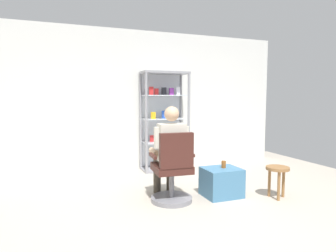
{
  "coord_description": "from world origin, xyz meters",
  "views": [
    {
      "loc": [
        -1.53,
        -2.62,
        1.4
      ],
      "look_at": [
        -0.06,
        1.28,
        1.0
      ],
      "focal_mm": 31.32,
      "sensor_mm": 36.0,
      "label": 1
    }
  ],
  "objects_px": {
    "wooden_stool": "(277,173)",
    "office_chair": "(173,174)",
    "tea_glass": "(224,164)",
    "seated_shopkeeper": "(169,148)",
    "display_cabinet_main": "(163,120)",
    "storage_crate": "(221,182)"
  },
  "relations": [
    {
      "from": "display_cabinet_main",
      "to": "storage_crate",
      "type": "bearing_deg",
      "value": -83.11
    },
    {
      "from": "storage_crate",
      "to": "wooden_stool",
      "type": "bearing_deg",
      "value": -26.48
    },
    {
      "from": "office_chair",
      "to": "storage_crate",
      "type": "bearing_deg",
      "value": 0.03
    },
    {
      "from": "seated_shopkeeper",
      "to": "wooden_stool",
      "type": "distance_m",
      "value": 1.55
    },
    {
      "from": "display_cabinet_main",
      "to": "seated_shopkeeper",
      "type": "height_order",
      "value": "display_cabinet_main"
    },
    {
      "from": "storage_crate",
      "to": "tea_glass",
      "type": "xyz_separation_m",
      "value": [
        0.04,
        0.01,
        0.25
      ]
    },
    {
      "from": "office_chair",
      "to": "seated_shopkeeper",
      "type": "xyz_separation_m",
      "value": [
        0.01,
        0.16,
        0.32
      ]
    },
    {
      "from": "seated_shopkeeper",
      "to": "tea_glass",
      "type": "relative_size",
      "value": 12.7
    },
    {
      "from": "office_chair",
      "to": "wooden_stool",
      "type": "relative_size",
      "value": 2.16
    },
    {
      "from": "office_chair",
      "to": "seated_shopkeeper",
      "type": "distance_m",
      "value": 0.36
    },
    {
      "from": "display_cabinet_main",
      "to": "tea_glass",
      "type": "xyz_separation_m",
      "value": [
        0.26,
        -1.82,
        -0.51
      ]
    },
    {
      "from": "display_cabinet_main",
      "to": "wooden_stool",
      "type": "distance_m",
      "value": 2.44
    },
    {
      "from": "display_cabinet_main",
      "to": "office_chair",
      "type": "height_order",
      "value": "display_cabinet_main"
    },
    {
      "from": "office_chair",
      "to": "tea_glass",
      "type": "bearing_deg",
      "value": 0.81
    },
    {
      "from": "storage_crate",
      "to": "tea_glass",
      "type": "bearing_deg",
      "value": 15.75
    },
    {
      "from": "seated_shopkeeper",
      "to": "storage_crate",
      "type": "height_order",
      "value": "seated_shopkeeper"
    },
    {
      "from": "display_cabinet_main",
      "to": "wooden_stool",
      "type": "height_order",
      "value": "display_cabinet_main"
    },
    {
      "from": "wooden_stool",
      "to": "office_chair",
      "type": "bearing_deg",
      "value": 166.57
    },
    {
      "from": "seated_shopkeeper",
      "to": "display_cabinet_main",
      "type": "bearing_deg",
      "value": 72.91
    },
    {
      "from": "storage_crate",
      "to": "wooden_stool",
      "type": "height_order",
      "value": "wooden_stool"
    },
    {
      "from": "seated_shopkeeper",
      "to": "wooden_stool",
      "type": "xyz_separation_m",
      "value": [
        1.43,
        -0.51,
        -0.36
      ]
    },
    {
      "from": "seated_shopkeeper",
      "to": "storage_crate",
      "type": "relative_size",
      "value": 2.51
    }
  ]
}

